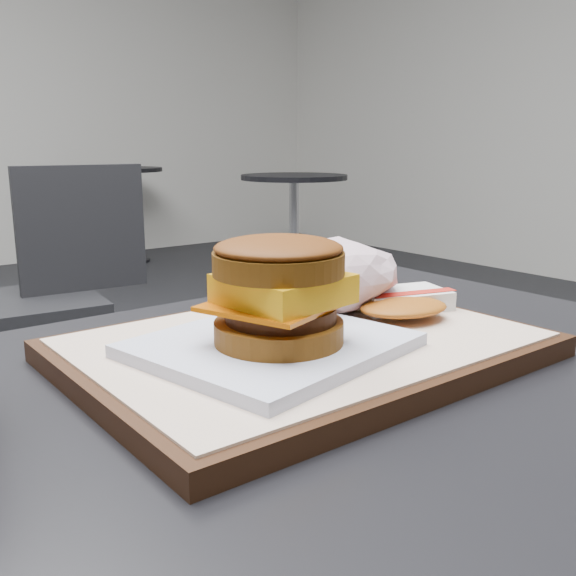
# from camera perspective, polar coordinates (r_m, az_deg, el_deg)

# --- Properties ---
(serving_tray) EXTENTS (0.38, 0.28, 0.02)m
(serving_tray) POSITION_cam_1_polar(r_m,az_deg,el_deg) (0.55, 1.39, -5.30)
(serving_tray) COLOR black
(serving_tray) RESTS_ON customer_table
(breakfast_sandwich) EXTENTS (0.22, 0.20, 0.09)m
(breakfast_sandwich) POSITION_cam_1_polar(r_m,az_deg,el_deg) (0.49, -0.98, -1.47)
(breakfast_sandwich) COLOR white
(breakfast_sandwich) RESTS_ON serving_tray
(hash_brown) EXTENTS (0.13, 0.11, 0.02)m
(hash_brown) POSITION_cam_1_polar(r_m,az_deg,el_deg) (0.62, 10.13, -1.30)
(hash_brown) COLOR white
(hash_brown) RESTS_ON serving_tray
(crumpled_wrapper) EXTENTS (0.16, 0.12, 0.07)m
(crumpled_wrapper) POSITION_cam_1_polar(r_m,az_deg,el_deg) (0.63, 3.48, 1.18)
(crumpled_wrapper) COLOR white
(crumpled_wrapper) RESTS_ON serving_tray
(neighbor_chair) EXTENTS (0.62, 0.46, 0.88)m
(neighbor_chair) POSITION_cam_1_polar(r_m,az_deg,el_deg) (2.14, -20.59, 0.18)
(neighbor_chair) COLOR #97989C
(neighbor_chair) RESTS_ON ground
(bg_table_near) EXTENTS (0.66, 0.66, 0.75)m
(bg_table_near) POSITION_cam_1_polar(r_m,az_deg,el_deg) (4.04, 0.54, 7.38)
(bg_table_near) COLOR black
(bg_table_near) RESTS_ON ground
(bg_table_far) EXTENTS (0.66, 0.66, 0.75)m
(bg_table_far) POSITION_cam_1_polar(r_m,az_deg,el_deg) (5.30, -14.63, 8.29)
(bg_table_far) COLOR black
(bg_table_far) RESTS_ON ground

